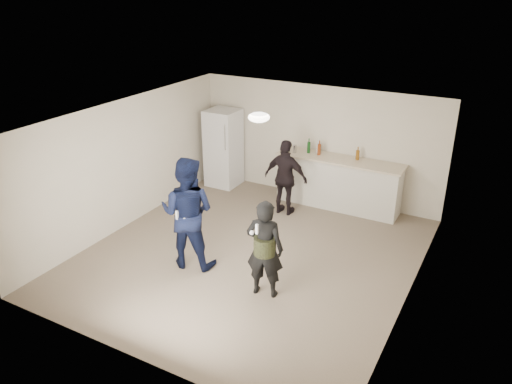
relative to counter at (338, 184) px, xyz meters
The scene contains 21 objects.
floor 2.80m from the counter, 103.45° to the right, with size 6.00×6.00×0.00m, color #6B5B4C.
ceiling 3.38m from the counter, 103.45° to the right, with size 6.00×6.00×0.00m, color silver.
wall_back 1.02m from the counter, 152.67° to the left, with size 6.00×6.00×0.00m, color beige.
wall_front 5.75m from the counter, 96.43° to the right, with size 6.00×6.00×0.00m, color beige.
wall_left 4.37m from the counter, 141.76° to the right, with size 6.00×6.00×0.00m, color beige.
wall_right 3.48m from the counter, 51.66° to the right, with size 6.00×6.00×0.00m, color beige.
counter is the anchor object (origin of this frame).
counter_top 0.55m from the counter, ahead, with size 2.68×0.64×0.04m, color beige.
fridge 2.83m from the counter, behind, with size 0.70×0.70×1.80m, color white.
fridge_handle 2.68m from the counter, behind, with size 0.02×0.02×0.60m, color silver.
ceiling_dome 3.12m from the counter, 105.08° to the right, with size 0.36×0.36×0.16m, color white.
shaker 1.19m from the counter, behind, with size 0.08×0.08×0.17m, color #A8A8AD.
man 3.72m from the counter, 112.60° to the right, with size 0.94×0.74×1.94m, color #101A45.
woman 3.60m from the counter, 88.10° to the right, with size 0.58×0.38×1.59m, color black.
camo_shorts 3.60m from the counter, 88.10° to the right, with size 0.34×0.34×0.28m, color #30391A.
spectator 1.21m from the counter, 135.66° to the right, with size 0.93×0.39×1.59m, color black.
remote_man 3.99m from the counter, 111.04° to the right, with size 0.04×0.04×0.15m, color silver.
nunchuk_man 3.91m from the counter, 109.55° to the right, with size 0.07×0.07×0.07m, color white.
remote_woman 3.90m from the counter, 88.22° to the right, with size 0.04×0.04×0.15m, color white.
nunchuk_woman 3.86m from the counter, 89.71° to the right, with size 0.07×0.07×0.07m, color silver.
bottle_cluster 0.76m from the counter, 166.56° to the left, with size 1.13×0.20×0.24m.
Camera 1 is at (3.78, -6.74, 4.59)m, focal length 35.00 mm.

